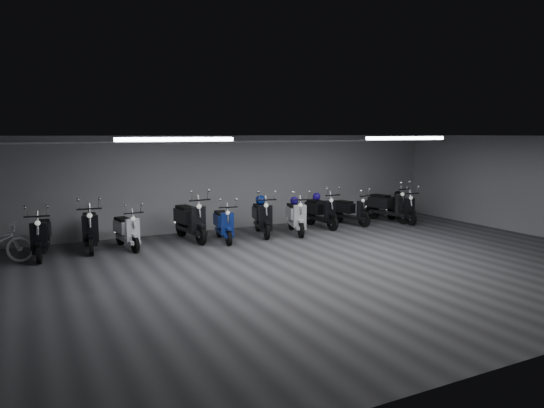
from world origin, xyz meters
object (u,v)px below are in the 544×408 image
scooter_6 (296,211)px  scooter_7 (321,206)px  scooter_3 (190,214)px  scooter_1 (90,223)px  helmet_0 (294,201)px  scooter_0 (41,230)px  helmet_2 (260,200)px  helmet_3 (317,197)px  scooter_5 (262,212)px  scooter_4 (224,219)px  scooter_9 (388,201)px  helmet_1 (398,194)px  scooter_2 (127,225)px  scooter_10 (402,203)px  scooter_8 (351,206)px

scooter_6 → scooter_7: bearing=38.1°
scooter_3 → scooter_7: (4.13, -0.01, -0.07)m
scooter_1 → helmet_0: 5.62m
scooter_0 → scooter_3: size_ratio=0.91×
scooter_1 → scooter_0: bearing=-159.6°
scooter_0 → helmet_2: bearing=10.3°
scooter_1 → helmet_3: bearing=7.6°
scooter_5 → scooter_4: bearing=-154.0°
scooter_0 → scooter_9: bearing=8.7°
scooter_1 → helmet_3: scooter_1 is taller
scooter_9 → helmet_1: scooter_9 is taller
scooter_6 → helmet_2: size_ratio=6.36×
scooter_6 → helmet_3: 1.35m
scooter_1 → scooter_6: 5.56m
helmet_3 → scooter_5: bearing=-167.5°
scooter_7 → helmet_2: 2.06m
scooter_2 → scooter_3: size_ratio=0.83×
scooter_10 → helmet_2: 4.87m
helmet_0 → helmet_1: 3.90m
scooter_4 → helmet_1: size_ratio=7.00×
helmet_0 → scooter_3: bearing=175.6°
scooter_2 → helmet_2: (3.80, 0.24, 0.37)m
scooter_1 → scooter_8: bearing=5.5°
helmet_3 → scooter_1: bearing=-178.4°
scooter_2 → helmet_1: scooter_2 is taller
scooter_7 → scooter_8: size_ratio=1.10×
scooter_6 → helmet_2: (-0.90, 0.49, 0.32)m
scooter_6 → scooter_7: 1.23m
scooter_4 → scooter_8: (4.47, 0.48, -0.02)m
scooter_0 → scooter_5: 5.68m
scooter_5 → scooter_8: bearing=17.6°
scooter_2 → helmet_2: size_ratio=5.85×
scooter_4 → scooter_7: size_ratio=0.94×
scooter_4 → helmet_0: scooter_4 is taller
scooter_0 → scooter_1: (1.11, 0.28, 0.03)m
helmet_1 → scooter_0: bearing=-179.8°
scooter_1 → scooter_8: (7.77, -0.07, -0.10)m
scooter_9 → helmet_2: size_ratio=6.70×
scooter_8 → scooter_9: 1.43m
scooter_5 → helmet_2: (0.06, 0.24, 0.30)m
scooter_6 → helmet_0: (0.07, 0.24, 0.27)m
scooter_7 → scooter_9: scooter_9 is taller
scooter_0 → helmet_2: size_ratio=6.37×
scooter_8 → scooter_10: bearing=-29.7°
scooter_0 → scooter_7: (7.78, 0.22, 0.00)m
scooter_3 → helmet_1: 6.96m
scooter_4 → helmet_0: size_ratio=7.21×
scooter_2 → scooter_4: scooter_4 is taller
scooter_8 → helmet_0: 2.20m
scooter_10 → helmet_3: 2.91m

